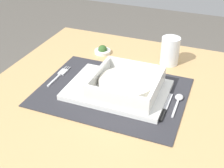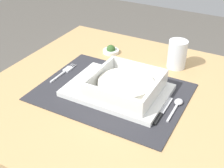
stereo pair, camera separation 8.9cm
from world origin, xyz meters
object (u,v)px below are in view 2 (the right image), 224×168
at_px(porridge_bowl, 126,85).
at_px(bread_knife, 158,102).
at_px(spoon, 177,104).
at_px(dining_table, 122,120).
at_px(fork, 65,71).
at_px(drinking_glass, 177,55).
at_px(condiment_saucer, 111,50).
at_px(butter_knife, 162,112).

distance_m(porridge_bowl, bread_knife, 0.11).
bearing_deg(bread_knife, spoon, 15.65).
distance_m(dining_table, porridge_bowl, 0.15).
distance_m(dining_table, fork, 0.25).
distance_m(drinking_glass, condiment_saucer, 0.25).
bearing_deg(spoon, drinking_glass, 109.48).
xyz_separation_m(spoon, bread_knife, (-0.05, -0.02, -0.00)).
height_order(dining_table, condiment_saucer, condiment_saucer).
height_order(spoon, condiment_saucer, condiment_saucer).
relative_size(dining_table, spoon, 7.47).
xyz_separation_m(bread_knife, condiment_saucer, (-0.28, 0.22, 0.00)).
height_order(fork, condiment_saucer, condiment_saucer).
bearing_deg(butter_knife, bread_knife, 121.92).
bearing_deg(spoon, bread_knife, -163.08).
distance_m(dining_table, condiment_saucer, 0.30).
xyz_separation_m(porridge_bowl, bread_knife, (0.10, 0.01, -0.03)).
height_order(fork, drinking_glass, drinking_glass).
height_order(dining_table, drinking_glass, drinking_glass).
xyz_separation_m(butter_knife, condiment_saucer, (-0.30, 0.26, 0.00)).
relative_size(bread_knife, condiment_saucer, 2.25).
bearing_deg(butter_knife, spoon, 62.33).
distance_m(fork, condiment_saucer, 0.22).
xyz_separation_m(fork, bread_knife, (0.34, -0.02, 0.00)).
height_order(dining_table, fork, fork).
xyz_separation_m(fork, drinking_glass, (0.32, 0.22, 0.04)).
distance_m(dining_table, drinking_glass, 0.29).
xyz_separation_m(dining_table, butter_knife, (0.14, -0.05, 0.12)).
bearing_deg(butter_knife, drinking_glass, 99.54).
distance_m(bread_knife, condiment_saucer, 0.36).
height_order(dining_table, spoon, spoon).
bearing_deg(fork, spoon, 0.70).
bearing_deg(butter_knife, condiment_saucer, 138.26).
xyz_separation_m(dining_table, condiment_saucer, (-0.16, 0.22, 0.12)).
bearing_deg(condiment_saucer, bread_knife, -38.93).
relative_size(spoon, condiment_saucer, 1.83).
height_order(spoon, bread_knife, spoon).
xyz_separation_m(drinking_glass, condiment_saucer, (-0.25, -0.01, -0.03)).
relative_size(porridge_bowl, butter_knife, 1.42).
height_order(dining_table, porridge_bowl, porridge_bowl).
bearing_deg(drinking_glass, fork, -145.37).
xyz_separation_m(spoon, butter_knife, (-0.03, -0.05, -0.00)).
relative_size(spoon, bread_knife, 0.81).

